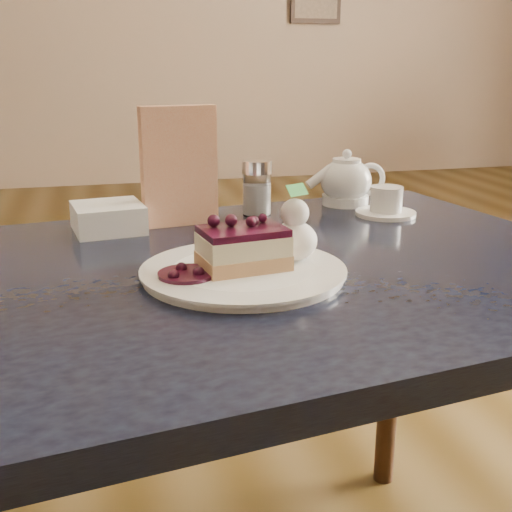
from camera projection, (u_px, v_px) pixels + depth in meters
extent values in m
cube|color=black|center=(231.00, 279.00, 0.93)|extent=(1.25, 0.92, 0.04)
cylinder|color=black|center=(391.00, 355.00, 1.52)|extent=(0.05, 0.05, 0.68)
cylinder|color=white|center=(243.00, 272.00, 0.88)|extent=(0.28, 0.28, 0.01)
cube|color=#B67D4D|center=(243.00, 261.00, 0.88)|extent=(0.13, 0.10, 0.02)
cube|color=beige|center=(243.00, 244.00, 0.87)|extent=(0.12, 0.09, 0.03)
cube|color=black|center=(243.00, 231.00, 0.87)|extent=(0.12, 0.09, 0.01)
ellipsoid|color=white|center=(294.00, 241.00, 0.91)|extent=(0.07, 0.07, 0.06)
cylinder|color=black|center=(187.00, 274.00, 0.85)|extent=(0.08, 0.08, 0.01)
cylinder|color=white|center=(386.00, 213.00, 1.24)|extent=(0.12, 0.12, 0.01)
cylinder|color=white|center=(386.00, 199.00, 1.23)|extent=(0.06, 0.06, 0.05)
ellipsoid|color=white|center=(346.00, 183.00, 1.32)|extent=(0.11, 0.11, 0.09)
cylinder|color=white|center=(347.00, 158.00, 1.31)|extent=(0.06, 0.06, 0.01)
cylinder|color=white|center=(312.00, 185.00, 1.30)|extent=(0.06, 0.02, 0.05)
cube|color=beige|center=(179.00, 166.00, 1.14)|extent=(0.14, 0.05, 0.21)
cylinder|color=white|center=(257.00, 194.00, 1.23)|extent=(0.05, 0.05, 0.08)
cylinder|color=silver|center=(257.00, 167.00, 1.21)|extent=(0.06, 0.06, 0.02)
cube|color=white|center=(108.00, 218.00, 1.12)|extent=(0.13, 0.13, 0.05)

